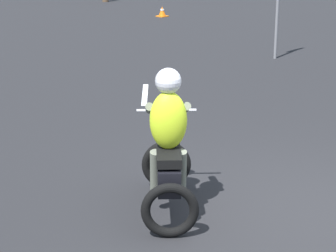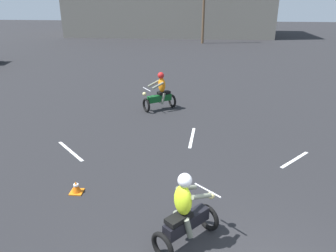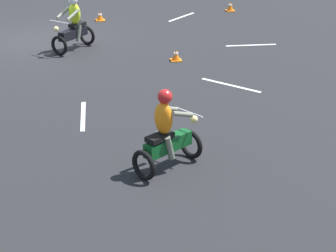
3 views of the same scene
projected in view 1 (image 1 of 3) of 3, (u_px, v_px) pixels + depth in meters
ground_plane at (317, 216)px, 7.25m from camera, size 120.00×120.00×0.00m
motorcycle_rider_foreground at (168, 151)px, 7.14m from camera, size 1.39×1.44×1.66m
traffic_cone_near_left at (162, 12)px, 21.70m from camera, size 0.32×0.32×0.33m
lane_stripe_ne at (145, 94)px, 12.21m from camera, size 1.13×1.18×0.01m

